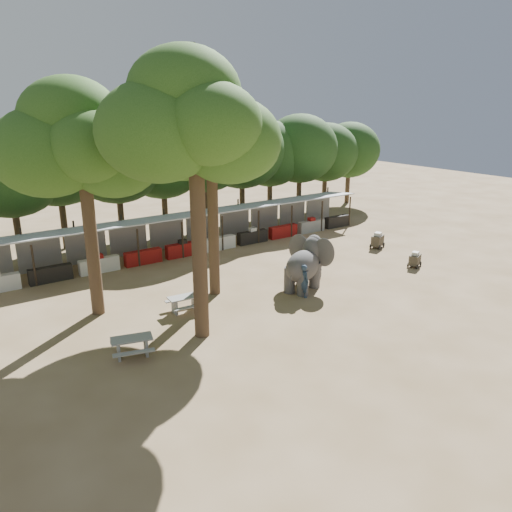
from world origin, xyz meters
TOP-DOWN VIEW (x-y plane):
  - ground at (0.00, 0.00)m, footprint 100.00×100.00m
  - vendor_stalls at (-0.00, 13.84)m, footprint 28.00×2.99m
  - yard_tree_left at (-9.13, 7.19)m, footprint 7.10×6.90m
  - yard_tree_center at (-6.13, 2.19)m, footprint 7.10×6.90m
  - yard_tree_back at (-3.13, 6.19)m, footprint 7.10×6.90m
  - backdrop_trees at (0.00, 19.00)m, footprint 46.46×5.95m
  - elephant at (1.58, 3.88)m, footprint 3.76×2.94m
  - handler at (0.61, 2.87)m, footprint 0.51×0.69m
  - picnic_table_near at (-9.25, 1.95)m, footprint 1.97×1.85m
  - picnic_table_far at (-5.44, 4.77)m, footprint 1.69×1.55m
  - cart_front at (9.50, 2.74)m, footprint 1.15×0.97m
  - cart_back at (10.77, 6.95)m, footprint 1.31×1.11m

SIDE VIEW (x-z plane):
  - ground at x=0.00m, z-range 0.00..0.00m
  - cart_front at x=9.50m, z-range -0.01..0.95m
  - picnic_table_far at x=-5.44m, z-range 0.12..0.91m
  - picnic_table_near at x=-9.25m, z-range 0.13..0.95m
  - cart_back at x=10.77m, z-range -0.01..1.09m
  - handler at x=0.61m, z-range 0.00..1.78m
  - vendor_stalls at x=0.00m, z-range -0.22..2.58m
  - elephant at x=1.58m, z-range 0.00..2.81m
  - backdrop_trees at x=0.00m, z-range 1.35..9.68m
  - yard_tree_left at x=-9.13m, z-range 2.69..13.71m
  - yard_tree_back at x=-3.13m, z-range 2.86..14.22m
  - yard_tree_center at x=-6.13m, z-range 3.19..15.23m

